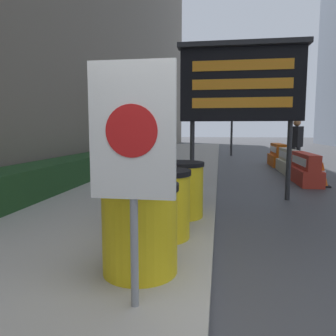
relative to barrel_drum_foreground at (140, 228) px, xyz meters
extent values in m
cube|color=#1E421E|center=(-3.01, 4.56, -0.12)|extent=(0.90, 7.81, 0.62)
cylinder|color=#4C3D2D|center=(-2.96, 9.39, 0.80)|extent=(0.31, 0.31, 2.46)
cylinder|color=#4C3D2D|center=(-2.85, 9.07, 2.21)|extent=(0.75, 0.37, 1.01)
cylinder|color=#4C3D2D|center=(-3.09, 8.97, 1.72)|extent=(0.95, 0.41, 1.11)
cylinder|color=#4C3D2D|center=(-3.70, 9.55, 2.12)|extent=(0.39, 1.59, 1.31)
cylinder|color=#4C3D2D|center=(-2.29, 9.27, 2.23)|extent=(0.33, 1.45, 1.33)
cylinder|color=#4C3D2D|center=(-3.34, 9.17, 1.89)|extent=(0.55, 0.90, 1.32)
cylinder|color=yellow|center=(0.00, 0.00, -0.03)|extent=(0.70, 0.70, 0.79)
cylinder|color=black|center=(0.00, 0.00, 0.39)|extent=(0.73, 0.73, 0.06)
cylinder|color=yellow|center=(0.02, 1.02, -0.03)|extent=(0.70, 0.70, 0.79)
cylinder|color=black|center=(0.02, 1.02, 0.39)|extent=(0.73, 0.73, 0.06)
cylinder|color=yellow|center=(0.14, 2.04, -0.03)|extent=(0.70, 0.70, 0.79)
cylinder|color=black|center=(0.14, 2.04, 0.39)|extent=(0.73, 0.73, 0.06)
cylinder|color=gray|center=(0.11, -0.60, 0.24)|extent=(0.06, 0.06, 1.34)
cube|color=white|center=(0.11, -0.62, 0.91)|extent=(0.63, 0.04, 0.99)
cylinder|color=red|center=(0.11, -0.65, 0.91)|extent=(0.38, 0.01, 0.38)
cylinder|color=#28282B|center=(0.13, 4.25, 0.26)|extent=(0.10, 0.10, 1.66)
cylinder|color=#28282B|center=(2.17, 4.25, 0.26)|extent=(0.10, 0.10, 1.66)
cube|color=black|center=(1.15, 4.25, 1.85)|extent=(2.54, 0.24, 1.51)
cube|color=#28282B|center=(1.15, 4.18, 2.65)|extent=(2.66, 0.34, 0.10)
cube|color=orange|center=(1.15, 4.12, 2.22)|extent=(2.04, 0.02, 0.21)
cube|color=orange|center=(1.15, 4.12, 1.85)|extent=(2.04, 0.02, 0.21)
cube|color=orange|center=(1.15, 4.12, 1.47)|extent=(2.04, 0.02, 0.21)
cube|color=red|center=(3.08, 6.60, -0.36)|extent=(0.54, 1.94, 0.42)
cube|color=red|center=(3.08, 6.60, 0.05)|extent=(0.33, 1.94, 0.42)
cube|color=white|center=(2.90, 6.60, 0.05)|extent=(0.02, 1.55, 0.21)
cube|color=beige|center=(3.08, 8.83, -0.37)|extent=(0.51, 2.03, 0.41)
cube|color=beige|center=(3.08, 8.83, 0.04)|extent=(0.31, 2.03, 0.41)
cube|color=white|center=(2.91, 8.83, 0.04)|extent=(0.02, 1.63, 0.21)
cube|color=orange|center=(3.08, 10.97, -0.35)|extent=(0.59, 1.71, 0.45)
cube|color=orange|center=(3.08, 10.97, 0.11)|extent=(0.35, 1.71, 0.45)
cube|color=white|center=(2.89, 10.97, 0.11)|extent=(0.02, 1.37, 0.23)
cube|color=black|center=(3.94, 11.40, -0.55)|extent=(0.42, 0.42, 0.04)
cone|color=#EA560F|center=(3.94, 11.40, -0.18)|extent=(0.33, 0.33, 0.70)
cylinder|color=white|center=(3.94, 11.40, -0.15)|extent=(0.19, 0.19, 0.10)
cube|color=black|center=(3.38, 6.06, -0.55)|extent=(0.37, 0.37, 0.04)
cone|color=#EA560F|center=(3.38, 6.06, -0.22)|extent=(0.30, 0.30, 0.62)
cylinder|color=white|center=(3.38, 6.06, -0.19)|extent=(0.17, 0.17, 0.09)
cylinder|color=#2D2D30|center=(1.37, 15.99, 1.46)|extent=(0.12, 0.12, 4.06)
cube|color=#23281E|center=(1.37, 15.83, 3.07)|extent=(0.28, 0.28, 0.84)
sphere|color=#360605|center=(1.37, 15.68, 3.35)|extent=(0.15, 0.15, 0.15)
sphere|color=gold|center=(1.37, 15.68, 3.07)|extent=(0.15, 0.15, 0.15)
sphere|color=black|center=(1.37, 15.68, 2.79)|extent=(0.15, 0.15, 0.15)
cylinder|color=#333338|center=(3.25, 8.96, -0.13)|extent=(0.15, 0.15, 0.89)
cylinder|color=#333338|center=(3.42, 8.96, -0.13)|extent=(0.15, 0.15, 0.89)
cube|color=black|center=(3.33, 8.96, 0.67)|extent=(0.51, 0.56, 0.70)
sphere|color=#BE7D4D|center=(3.33, 8.96, 1.14)|extent=(0.24, 0.24, 0.24)
camera|label=1|loc=(0.73, -2.91, 0.92)|focal=35.00mm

